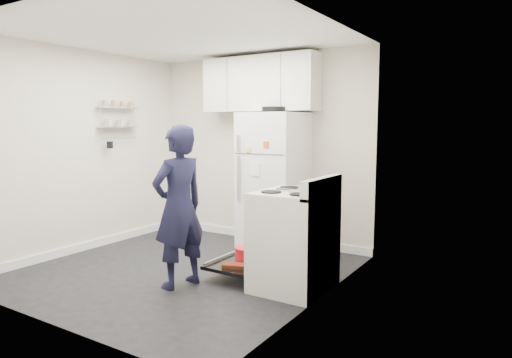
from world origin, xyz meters
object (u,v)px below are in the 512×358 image
Objects in this scene: electric_range at (293,241)px; open_oven_door at (245,259)px; person at (179,207)px; refrigerator at (274,182)px.

open_oven_door is at bearing 177.06° from electric_range.
electric_range is at bearing 130.71° from person.
person reaches higher than open_oven_door.
electric_range is 0.64m from open_oven_door.
electric_range is at bearing -2.94° from open_oven_door.
open_oven_door is 0.45× the size of person.
electric_range is 1.45m from refrigerator.
open_oven_door is 0.91m from person.
open_oven_door is 0.40× the size of refrigerator.
person is (-0.96, -0.54, 0.32)m from electric_range.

